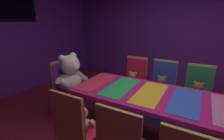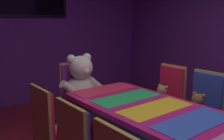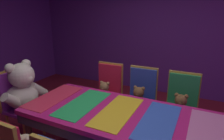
# 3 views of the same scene
# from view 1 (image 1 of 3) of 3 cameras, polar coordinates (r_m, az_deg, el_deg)

# --- Properties ---
(ground_plane) EXTENTS (7.90, 7.90, 0.00)m
(ground_plane) POSITION_cam_1_polar(r_m,az_deg,el_deg) (2.56, 12.16, -23.25)
(ground_plane) COLOR maroon
(wall_back) EXTENTS (5.20, 0.12, 2.80)m
(wall_back) POSITION_cam_1_polar(r_m,az_deg,el_deg) (4.18, -33.80, 10.90)
(wall_back) COLOR #59267F
(wall_back) RESTS_ON ground_plane
(wall_right) EXTENTS (0.12, 6.40, 2.80)m
(wall_right) POSITION_cam_1_polar(r_m,az_deg,el_deg) (4.54, 23.76, 12.55)
(wall_right) COLOR #59267F
(wall_right) RESTS_ON ground_plane
(banquet_table) EXTENTS (0.90, 2.02, 0.75)m
(banquet_table) POSITION_cam_1_polar(r_m,az_deg,el_deg) (2.20, 13.22, -10.13)
(banquet_table) COLOR #C61E72
(banquet_table) RESTS_ON ground_plane
(chair_left_2) EXTENTS (0.42, 0.41, 0.98)m
(chair_left_2) POSITION_cam_1_polar(r_m,az_deg,el_deg) (1.82, -13.55, -18.41)
(chair_left_2) COLOR red
(chair_left_2) RESTS_ON ground_plane
(teddy_left_2) EXTENTS (0.23, 0.30, 0.28)m
(teddy_left_2) POSITION_cam_1_polar(r_m,az_deg,el_deg) (1.92, -10.49, -16.87)
(teddy_left_2) COLOR beige
(teddy_left_2) RESTS_ON chair_left_2
(chair_right_0) EXTENTS (0.42, 0.41, 0.98)m
(chair_right_0) POSITION_cam_1_polar(r_m,az_deg,el_deg) (2.94, 28.26, -5.90)
(chair_right_0) COLOR #268C4C
(chair_right_0) RESTS_ON ground_plane
(teddy_right_0) EXTENTS (0.25, 0.32, 0.30)m
(teddy_right_0) POSITION_cam_1_polar(r_m,az_deg,el_deg) (2.81, 28.10, -7.12)
(teddy_right_0) COLOR brown
(teddy_right_0) RESTS_ON chair_right_0
(chair_right_1) EXTENTS (0.42, 0.41, 0.98)m
(chair_right_1) POSITION_cam_1_polar(r_m,az_deg,el_deg) (3.01, 17.71, -4.15)
(chair_right_1) COLOR #2D47B2
(chair_right_1) RESTS_ON ground_plane
(teddy_right_1) EXTENTS (0.25, 0.32, 0.30)m
(teddy_right_1) POSITION_cam_1_polar(r_m,az_deg,el_deg) (2.88, 17.06, -5.25)
(teddy_right_1) COLOR brown
(teddy_right_1) RESTS_ON chair_right_1
(chair_right_2) EXTENTS (0.42, 0.41, 0.98)m
(chair_right_2) POSITION_cam_1_polar(r_m,az_deg,el_deg) (3.15, 8.19, -2.55)
(chair_right_2) COLOR red
(chair_right_2) RESTS_ON ground_plane
(teddy_right_2) EXTENTS (0.23, 0.30, 0.29)m
(teddy_right_2) POSITION_cam_1_polar(r_m,az_deg,el_deg) (3.03, 7.16, -3.62)
(teddy_right_2) COLOR #9E7247
(teddy_right_2) RESTS_ON chair_right_2
(throne_chair) EXTENTS (0.41, 0.42, 0.98)m
(throne_chair) POSITION_cam_1_polar(r_m,az_deg,el_deg) (2.99, -16.46, -4.18)
(throne_chair) COLOR purple
(throne_chair) RESTS_ON ground_plane
(king_teddy_bear) EXTENTS (0.70, 0.55, 0.66)m
(king_teddy_bear) POSITION_cam_1_polar(r_m,az_deg,el_deg) (2.83, -14.28, -2.11)
(king_teddy_bear) COLOR silver
(king_teddy_bear) RESTS_ON throne_chair
(wall_tv) EXTENTS (1.43, 0.06, 0.83)m
(wall_tv) POSITION_cam_1_polar(r_m,az_deg,el_deg) (4.11, -34.73, 19.89)
(wall_tv) COLOR black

